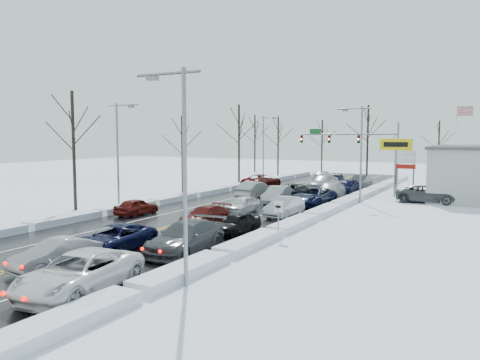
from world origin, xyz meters
The scene contains 44 objects.
ground centered at (0.00, 0.00, 0.00)m, with size 160.00×160.00×0.00m, color white.
road_surface centered at (0.00, 2.00, 0.01)m, with size 14.00×84.00×0.01m, color black.
snow_bank_left centered at (-7.60, 2.00, 0.00)m, with size 1.45×72.00×0.50m, color white.
snow_bank_right centered at (7.60, 2.00, 0.00)m, with size 1.45×72.00×0.50m, color white.
traffic_signal_mast centered at (3.45, 27.99, 5.48)m, with size 13.28×0.39×8.00m.
tires_plus_sign centered at (10.50, 15.99, 4.99)m, with size 3.20×0.34×6.00m.
used_vehicles_sign centered at (10.50, 22.00, 3.32)m, with size 2.20×0.22×4.65m.
speed_limit_sign centered at (8.20, -8.00, 1.63)m, with size 0.55×0.09×2.35m.
flagpole centered at (15.17, 30.00, 5.93)m, with size 1.87×1.20×10.00m.
streetlight_se centered at (8.30, -18.00, 5.31)m, with size 3.20×0.25×9.00m.
streetlight_ne centered at (8.30, 10.00, 5.31)m, with size 3.20×0.25×9.00m.
streetlight_sw centered at (-8.30, -4.00, 5.31)m, with size 3.20×0.25×9.00m.
streetlight_nw centered at (-8.30, 24.00, 5.31)m, with size 3.20×0.25×9.00m.
tree_left_b centered at (-11.50, -6.00, 6.99)m, with size 4.00×4.00×10.00m.
tree_left_c centered at (-10.50, 8.00, 5.94)m, with size 3.40×3.40×8.50m.
tree_left_d centered at (-11.20, 22.00, 7.33)m, with size 4.20×4.20×10.50m.
tree_left_e centered at (-10.80, 34.00, 6.64)m, with size 3.80×3.80×9.50m.
tree_far_a centered at (-18.00, 40.00, 6.99)m, with size 4.00×4.00×10.00m.
tree_far_b centered at (-6.00, 41.00, 6.29)m, with size 3.60×3.60×9.00m.
tree_far_c centered at (2.00, 39.00, 7.68)m, with size 4.40×4.40×11.00m.
tree_far_d centered at (12.00, 40.50, 5.94)m, with size 3.40×3.40×8.50m.
queued_car_1 centered at (1.75, -18.95, 0.00)m, with size 1.50×4.30×1.42m, color #94969B.
queued_car_2 centered at (1.68, -15.04, 0.00)m, with size 2.38×5.17×1.44m, color black.
queued_car_3 centered at (1.81, -6.33, 0.00)m, with size 1.88×4.63×1.34m, color #4C0E0A.
queued_car_4 centered at (1.63, -0.56, 0.00)m, with size 1.65×4.09×1.39m, color silver.
queued_car_5 centered at (1.81, 6.01, 0.00)m, with size 1.67×4.78×1.58m, color #9FA1A6.
queued_car_6 centered at (1.60, 9.72, 0.00)m, with size 2.43×5.27×1.46m, color black.
queued_car_7 centered at (1.85, 18.81, 0.00)m, with size 2.40×5.91×1.72m, color #9CA0A4.
queued_car_8 centered at (1.61, 24.52, 0.00)m, with size 1.82×4.53×1.54m, color #0B0F33.
queued_car_10 centered at (5.27, -20.75, 0.00)m, with size 2.69×5.83×1.62m, color white.
queued_car_11 centered at (5.18, -13.37, 0.00)m, with size 2.34×5.76×1.67m, color #3E4043.
queued_car_12 centered at (5.17, -7.82, 0.00)m, with size 1.61×4.00×1.36m, color black.
queued_car_13 centered at (5.26, -0.32, 0.00)m, with size 1.62×4.65×1.53m, color #A4A7AC.
queued_car_14 centered at (5.21, 6.22, 0.00)m, with size 2.72×5.90×1.64m, color black.
queued_car_15 centered at (5.17, 11.34, 0.00)m, with size 2.27×5.57×1.62m, color #9FA2A7.
queued_car_16 centered at (5.38, 16.48, 0.00)m, with size 1.92×4.77×1.62m, color black.
queued_car_17 centered at (5.24, 22.57, 0.00)m, with size 1.64×4.71×1.55m, color #3A3C3E.
oncoming_car_0 centered at (-1.73, 8.26, 0.00)m, with size 1.79×5.13×1.69m, color #9B9FA3.
oncoming_car_1 centered at (-5.12, 16.73, 0.00)m, with size 2.79×6.06×1.68m, color #470B09.
oncoming_car_2 centered at (-1.78, 29.52, 0.00)m, with size 1.95×4.81×1.40m, color silver.
oncoming_car_3 centered at (-5.24, -5.45, 0.00)m, with size 1.59×3.95×1.35m, color #54100B.
parked_car_0 centered at (14.11, 13.16, 0.00)m, with size 2.66×5.77×1.60m, color #424548.
parked_car_1 centered at (16.86, 14.98, 0.00)m, with size 2.17×5.33×1.55m, color #45484A.
parked_car_2 centered at (15.06, 21.14, 0.00)m, with size 1.90×4.72×1.61m, color black.
Camera 1 is at (19.70, -33.58, 6.25)m, focal length 35.00 mm.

